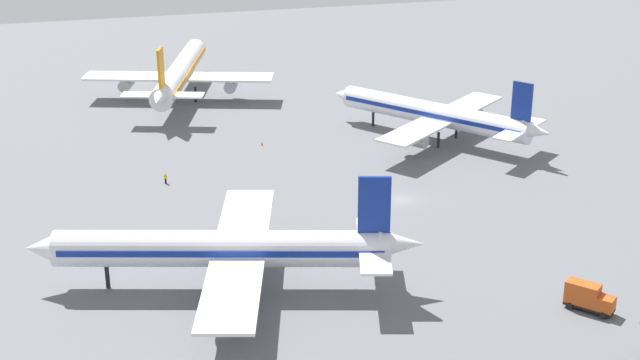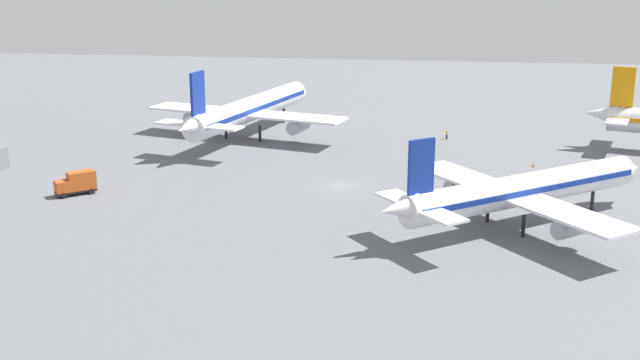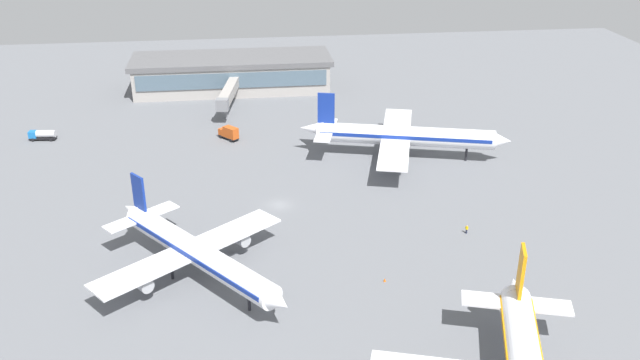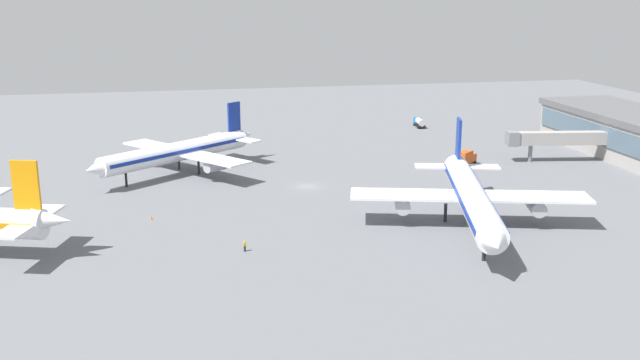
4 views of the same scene
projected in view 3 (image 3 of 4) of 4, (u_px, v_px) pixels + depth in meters
ground at (279, 205)px, 133.11m from camera, size 288.00×288.00×0.00m
terminal_building at (232, 73)px, 200.18m from camera, size 58.24×19.79×9.89m
airplane_at_gate at (195, 251)px, 107.98m from camera, size 30.99×35.92×13.05m
airplane_distant at (402, 136)px, 152.86m from camera, size 46.85×38.28×14.49m
fuel_truck at (43, 135)px, 164.21m from camera, size 6.46×2.70×2.50m
catering_truck at (229, 133)px, 164.44m from camera, size 5.08×5.49×3.30m
ground_crew_worker at (467, 229)px, 122.54m from camera, size 0.53×0.53×1.67m
jet_bridge at (229, 93)px, 181.99m from camera, size 6.57×23.73×6.74m
safety_cone_near_gate at (385, 280)px, 108.56m from camera, size 0.44×0.44×0.60m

